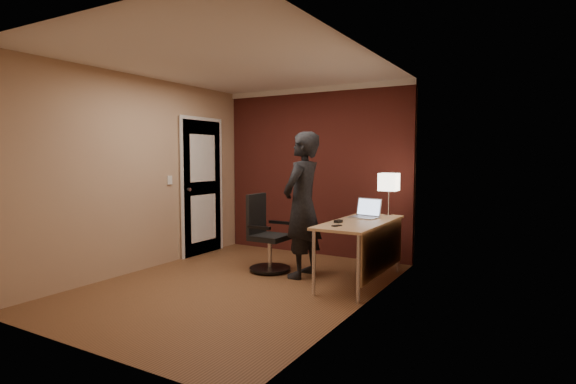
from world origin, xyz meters
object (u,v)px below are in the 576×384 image
object	(u,v)px
desk	(366,232)
person	(302,205)
mouse	(338,221)
office_chair	(266,238)
laptop	(366,212)
desk_lamp	(389,183)
phone	(337,226)

from	to	relation	value
desk	person	bearing A→B (deg)	-174.52
mouse	office_chair	distance (m)	1.15
laptop	office_chair	xyz separation A→B (m)	(-1.21, -0.40, -0.36)
desk	office_chair	size ratio (longest dim) A/B	1.55
desk_lamp	mouse	xyz separation A→B (m)	(-0.29, -0.90, -0.40)
office_chair	person	distance (m)	0.70
mouse	laptop	bearing A→B (deg)	85.27
desk_lamp	person	distance (m)	1.14
mouse	person	world-z (taller)	person
laptop	phone	distance (m)	0.81
desk	office_chair	distance (m)	1.34
desk_lamp	desk	bearing A→B (deg)	-94.99
laptop	person	distance (m)	0.79
desk	desk_lamp	bearing A→B (deg)	85.01
laptop	phone	size ratio (longest dim) A/B	3.23
desk_lamp	mouse	world-z (taller)	desk_lamp
desk	laptop	bearing A→B (deg)	110.04
laptop	mouse	size ratio (longest dim) A/B	3.72
desk	mouse	bearing A→B (deg)	-133.36
laptop	office_chair	distance (m)	1.32
desk_lamp	office_chair	distance (m)	1.72
phone	office_chair	size ratio (longest dim) A/B	0.12
desk	phone	size ratio (longest dim) A/B	13.04
office_chair	person	bearing A→B (deg)	-0.03
desk	office_chair	bearing A→B (deg)	-176.73
phone	person	bearing A→B (deg)	163.47
office_chair	person	size ratio (longest dim) A/B	0.55
laptop	office_chair	bearing A→B (deg)	-161.90
desk	laptop	size ratio (longest dim) A/B	4.04
desk	desk_lamp	size ratio (longest dim) A/B	2.80
laptop	mouse	xyz separation A→B (m)	(-0.12, -0.57, -0.05)
person	desk_lamp	bearing A→B (deg)	130.51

